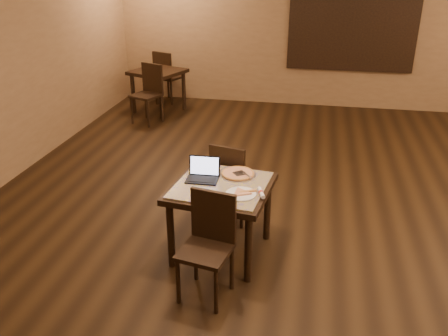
% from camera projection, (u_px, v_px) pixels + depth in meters
% --- Properties ---
extents(ground, '(10.00, 10.00, 0.00)m').
position_uv_depth(ground, '(311.00, 239.00, 5.06)').
color(ground, black).
rests_on(ground, ground).
extents(wall_back, '(8.00, 0.02, 3.00)m').
position_uv_depth(wall_back, '(325.00, 28.00, 8.90)').
color(wall_back, '#98764D').
rests_on(wall_back, ground).
extents(mural, '(2.34, 0.05, 1.64)m').
position_uv_depth(mural, '(352.00, 26.00, 8.76)').
color(mural, '#244E84').
rests_on(mural, wall_back).
extents(tiled_table, '(1.02, 1.02, 0.76)m').
position_uv_depth(tiled_table, '(221.00, 194.00, 4.58)').
color(tiled_table, black).
rests_on(tiled_table, ground).
extents(chair_main_near, '(0.48, 0.48, 0.95)m').
position_uv_depth(chair_main_near, '(209.00, 239.00, 4.07)').
color(chair_main_near, black).
rests_on(chair_main_near, ground).
extents(chair_main_far, '(0.49, 0.49, 0.94)m').
position_uv_depth(chair_main_far, '(231.00, 179.00, 5.19)').
color(chair_main_far, black).
rests_on(chair_main_far, ground).
extents(laptop, '(0.32, 0.25, 0.21)m').
position_uv_depth(laptop, '(203.00, 173.00, 4.64)').
color(laptop, black).
rests_on(laptop, tiled_table).
extents(plate, '(0.28, 0.28, 0.02)m').
position_uv_depth(plate, '(241.00, 194.00, 4.33)').
color(plate, white).
rests_on(plate, tiled_table).
extents(pizza_slice, '(0.28, 0.28, 0.02)m').
position_uv_depth(pizza_slice, '(241.00, 193.00, 4.33)').
color(pizza_slice, beige).
rests_on(pizza_slice, plate).
extents(pizza_pan, '(0.37, 0.37, 0.01)m').
position_uv_depth(pizza_pan, '(238.00, 175.00, 4.73)').
color(pizza_pan, silver).
rests_on(pizza_pan, tiled_table).
extents(pizza_whole, '(0.33, 0.33, 0.02)m').
position_uv_depth(pizza_whole, '(238.00, 173.00, 4.72)').
color(pizza_whole, beige).
rests_on(pizza_whole, pizza_pan).
extents(spatula, '(0.24, 0.28, 0.01)m').
position_uv_depth(spatula, '(240.00, 173.00, 4.70)').
color(spatula, silver).
rests_on(spatula, pizza_whole).
extents(napkin_roll, '(0.10, 0.19, 0.04)m').
position_uv_depth(napkin_roll, '(261.00, 193.00, 4.33)').
color(napkin_roll, white).
rests_on(napkin_roll, tiled_table).
extents(other_table_b, '(1.10, 1.10, 0.80)m').
position_uv_depth(other_table_b, '(158.00, 77.00, 8.89)').
color(other_table_b, black).
rests_on(other_table_b, ground).
extents(other_table_b_chair_near, '(0.58, 0.58, 1.03)m').
position_uv_depth(other_table_b_chair_near, '(149.00, 90.00, 8.37)').
color(other_table_b_chair_near, black).
rests_on(other_table_b_chair_near, ground).
extents(other_table_b_chair_far, '(0.58, 0.58, 1.03)m').
position_uv_depth(other_table_b_chair_far, '(166.00, 74.00, 9.47)').
color(other_table_b_chair_far, black).
rests_on(other_table_b_chair_far, ground).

